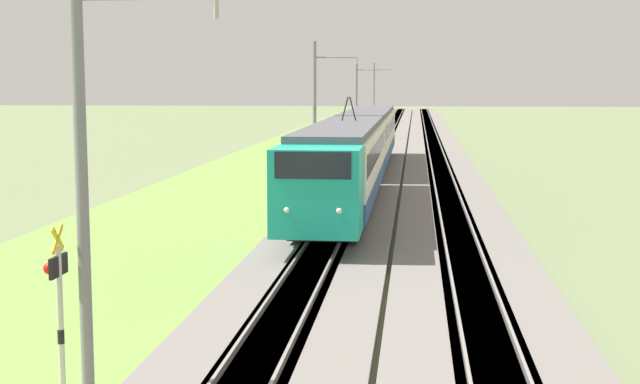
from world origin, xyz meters
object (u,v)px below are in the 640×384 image
Objects in this scene: catenary_mast_mid at (316,110)px; catenary_mast_near at (85,173)px; catenary_mast_distant at (374,92)px; crossing_signal_aux at (59,298)px; catenary_mast_far at (357,100)px; passenger_train at (359,145)px.

catenary_mast_near is at bearing 180.00° from catenary_mast_mid.
catenary_mast_mid is 0.96× the size of catenary_mast_distant.
crossing_signal_aux is 71.22m from catenary_mast_far.
passenger_train is 32.31m from catenary_mast_near.
passenger_train is 4.58m from catenary_mast_mid.
catenary_mast_near reaches higher than crossing_signal_aux.
catenary_mast_far is 0.94× the size of catenary_mast_distant.
crossing_signal_aux is at bearing 179.66° from catenary_mast_far.
catenary_mast_far is at bearing -0.00° from catenary_mast_near.
catenary_mast_far is (38.74, 2.65, 1.64)m from passenger_train.
catenary_mast_mid is at bearing -180.00° from catenary_mast_distant.
catenary_mast_near is (-32.15, 2.65, 1.77)m from passenger_train.
catenary_mast_mid is (3.29, 2.65, 1.76)m from passenger_train.
passenger_train is 32.60m from crossing_signal_aux.
catenary_mast_far is (35.44, -0.00, -0.11)m from catenary_mast_mid.
catenary_mast_mid is at bearing -90.68° from crossing_signal_aux.
catenary_mast_near reaches higher than catenary_mast_mid.
catenary_mast_near is 0.97× the size of catenary_mast_distant.
passenger_train reaches higher than crossing_signal_aux.
catenary_mast_mid is at bearing 180.00° from catenary_mast_far.
catenary_mast_mid reaches higher than catenary_mast_far.
catenary_mast_distant is at bearing 0.01° from catenary_mast_far.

